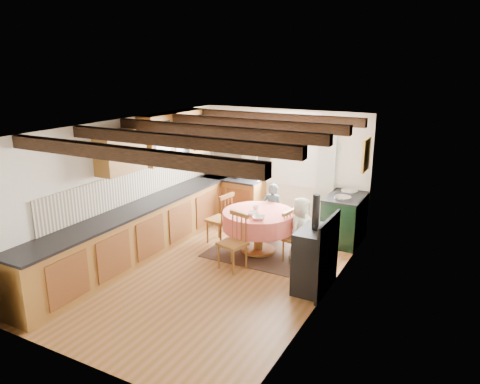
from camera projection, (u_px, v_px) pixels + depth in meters
The scene contains 40 objects.
floor at pixel (217, 271), 7.41m from camera, with size 3.60×5.50×0.00m, color #985D38.
ceiling at pixel (215, 125), 6.74m from camera, with size 3.60×5.50×0.00m, color white.
wall_back at pixel (284, 167), 9.40m from camera, with size 3.60×0.00×2.40m, color silver.
wall_front at pixel (81, 270), 4.74m from camera, with size 3.60×0.00×2.40m, color silver.
wall_left at pixel (128, 187), 7.89m from camera, with size 0.00×5.50×2.40m, color silver.
wall_right at pixel (327, 219), 6.26m from camera, with size 0.00×5.50×2.40m, color silver.
beam_a at pixel (123, 154), 5.07m from camera, with size 3.60×0.16×0.16m, color #3B2515.
beam_b at pixel (176, 141), 5.92m from camera, with size 3.60×0.16×0.16m, color #3B2515.
beam_c at pixel (215, 131), 6.77m from camera, with size 3.60×0.16×0.16m, color #3B2515.
beam_d at pixel (246, 123), 7.61m from camera, with size 3.60×0.16×0.16m, color #3B2515.
beam_e at pixel (270, 117), 8.46m from camera, with size 3.60×0.16×0.16m, color #3B2515.
splash_left at pixel (140, 183), 8.13m from camera, with size 0.02×4.50×0.55m, color beige.
splash_back at pixel (241, 162), 9.84m from camera, with size 1.40×0.02×0.55m, color beige.
base_cabinet_left at pixel (144, 230), 7.96m from camera, with size 0.60×5.30×0.88m, color brown.
base_cabinet_back at pixel (233, 198), 9.84m from camera, with size 1.30×0.60×0.88m, color brown.
worktop_left at pixel (143, 206), 7.83m from camera, with size 0.64×5.30×0.04m, color black.
worktop_back at pixel (233, 178), 9.69m from camera, with size 1.30×0.64×0.04m, color black.
wall_cabinet_glass at pixel (175, 136), 8.62m from camera, with size 0.34×1.80×0.90m, color brown.
wall_cabinet_solid at pixel (121, 151), 7.36m from camera, with size 0.34×0.90×0.70m, color brown.
window_frame at pixel (289, 149), 9.24m from camera, with size 1.34×0.03×1.54m, color white.
window_pane at pixel (289, 149), 9.24m from camera, with size 1.20×0.01×1.40m, color white.
curtain_left at pixel (250, 169), 9.69m from camera, with size 0.35×0.10×2.10m, color #8FA087.
curtain_right at pixel (326, 178), 8.92m from camera, with size 0.35×0.10×2.10m, color #8FA087.
curtain_rod at pixel (288, 120), 9.00m from camera, with size 0.03×0.03×2.00m, color black.
wall_picture at pixel (366, 155), 8.08m from camera, with size 0.04×0.50×0.60m, color gold.
wall_plate at pixel (334, 148), 8.76m from camera, with size 0.30×0.30×0.02m, color silver.
rug at pixel (258, 252), 8.13m from camera, with size 1.73×1.34×0.01m, color #43302A.
dining_table at pixel (259, 232), 8.03m from camera, with size 1.28×1.28×0.77m, color #F45A59, non-canonical shape.
chair_near at pixel (232, 242), 7.37m from camera, with size 0.41×0.43×0.95m, color brown, non-canonical shape.
chair_left at pixel (220, 218), 8.46m from camera, with size 0.42×0.44×0.98m, color brown, non-canonical shape.
chair_right at pixel (296, 237), 7.65m from camera, with size 0.38×0.40×0.89m, color brown, non-canonical shape.
aga_range at pixel (344, 218), 8.51m from camera, with size 0.65×1.01×0.93m, color black, non-canonical shape.
cast_iron_stove at pixel (314, 243), 6.63m from camera, with size 0.45×0.74×1.49m, color black, non-canonical shape.
child_far at pixel (273, 211), 8.66m from camera, with size 0.40×0.26×1.10m, color #3F575E.
child_right at pixel (301, 230), 7.65m from camera, with size 0.55×0.36×1.13m, color beige.
bowl_a at pixel (259, 218), 7.53m from camera, with size 0.22×0.22×0.05m, color silver.
bowl_b at pixel (254, 214), 7.72m from camera, with size 0.19×0.19×0.06m, color silver.
cup at pixel (256, 208), 7.94m from camera, with size 0.11×0.11×0.10m, color silver.
canister_tall at pixel (223, 169), 9.83m from camera, with size 0.15×0.15×0.26m, color #262628.
canister_wide at pixel (238, 173), 9.62m from camera, with size 0.20×0.20×0.22m, color #262628.
Camera 1 is at (3.52, -5.78, 3.30)m, focal length 33.72 mm.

